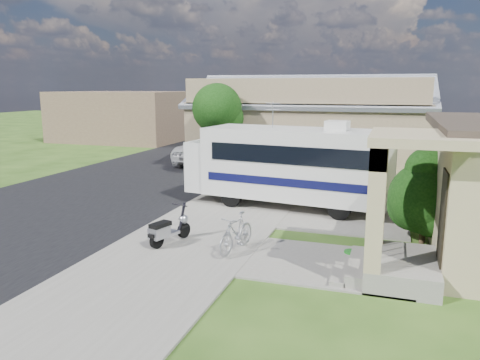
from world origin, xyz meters
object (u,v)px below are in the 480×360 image
(motorhome, at_px, (289,163))
(bicycle, at_px, (236,235))
(garden_hose, at_px, (351,255))
(pickup_truck, at_px, (209,150))
(shrub, at_px, (428,195))
(scooter, at_px, (168,230))
(van, at_px, (235,135))

(motorhome, xyz_separation_m, bicycle, (-0.26, -5.29, -1.12))
(garden_hose, bearing_deg, pickup_truck, 125.14)
(motorhome, xyz_separation_m, shrub, (4.58, -2.80, -0.23))
(motorhome, relative_size, pickup_truck, 1.38)
(shrub, distance_m, pickup_truck, 15.88)
(motorhome, distance_m, pickup_truck, 10.77)
(shrub, distance_m, scooter, 7.37)
(scooter, bearing_deg, motorhome, 83.02)
(shrub, xyz_separation_m, pickup_truck, (-11.17, 11.27, -0.64))
(shrub, xyz_separation_m, van, (-12.07, 18.72, -0.53))
(bicycle, distance_m, van, 22.42)
(motorhome, height_order, scooter, motorhome)
(van, distance_m, garden_hose, 23.06)
(bicycle, height_order, garden_hose, bicycle)
(scooter, height_order, pickup_truck, pickup_truck)
(shrub, bearing_deg, scooter, -159.65)
(shrub, xyz_separation_m, scooter, (-6.85, -2.54, -0.94))
(garden_hose, bearing_deg, bicycle, -169.54)
(scooter, relative_size, van, 0.26)
(motorhome, bearing_deg, garden_hose, -53.19)
(motorhome, distance_m, scooter, 5.92)
(scooter, distance_m, van, 21.90)
(pickup_truck, xyz_separation_m, van, (-0.90, 7.45, 0.11))
(pickup_truck, relative_size, van, 0.92)
(bicycle, xyz_separation_m, garden_hose, (2.98, 0.55, -0.43))
(shrub, bearing_deg, van, 122.81)
(pickup_truck, bearing_deg, shrub, 134.48)
(bicycle, bearing_deg, motorhome, 98.13)
(motorhome, height_order, shrub, motorhome)
(shrub, xyz_separation_m, garden_hose, (-1.86, -1.95, -1.32))
(scooter, xyz_separation_m, garden_hose, (4.99, 0.60, -0.38))
(scooter, bearing_deg, van, 119.83)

